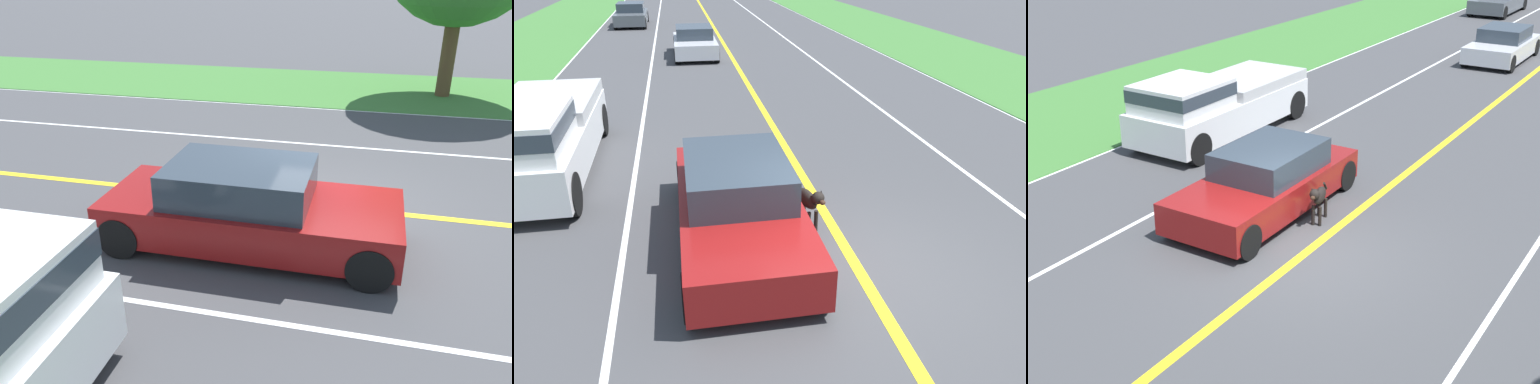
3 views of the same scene
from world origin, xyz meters
The scene contains 10 objects.
ground_plane centered at (0.00, 0.00, 0.00)m, with size 400.00×400.00×0.00m, color #424244.
centre_divider_line centered at (0.00, 0.00, 0.00)m, with size 0.18×160.00×0.01m, color yellow.
lane_edge_line_right centered at (7.00, 0.00, 0.00)m, with size 0.14×160.00×0.01m, color white.
lane_dash_same_dir centered at (3.50, 0.00, 0.00)m, with size 0.10×160.00×0.01m, color white.
lane_dash_oncoming centered at (-3.50, 0.00, 0.00)m, with size 0.10×160.00×0.01m, color white.
ego_car centered at (1.64, -1.23, 0.64)m, with size 1.91×4.62×1.36m.
dog centered at (0.44, -1.28, 0.55)m, with size 0.38×1.06×0.85m.
pickup_truck centered at (5.39, -4.50, 0.91)m, with size 2.09×5.56×1.77m.
car_trailing_near centered at (1.58, -17.50, 0.60)m, with size 1.88×4.22×1.28m.
car_trailing_mid centered at (5.07, -28.67, 0.64)m, with size 1.93×4.56×1.37m.
Camera 3 is at (-5.78, 9.92, 6.15)m, focal length 50.00 mm.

